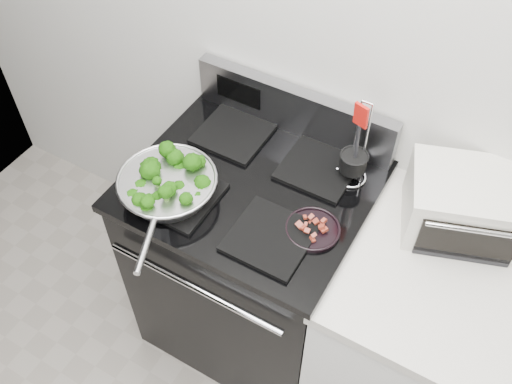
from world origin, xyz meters
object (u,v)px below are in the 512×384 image
Objects in this scene: skillet at (168,186)px; utensil_holder at (353,165)px; gas_range at (252,259)px; bacon_plate at (313,227)px; toaster_oven at (466,205)px.

skillet is 0.61m from utensil_holder.
utensil_holder reaches higher than gas_range.
bacon_plate is at bearing -9.05° from skillet.
skillet is 0.93m from toaster_oven.
gas_range is at bearing -130.79° from utensil_holder.
skillet is (-0.20, -0.19, 0.51)m from gas_range.
skillet is 1.17× the size of toaster_oven.
skillet is at bearing -175.14° from toaster_oven.
bacon_plate is 0.47m from toaster_oven.
bacon_plate is at bearing -16.75° from gas_range.
toaster_oven reaches higher than bacon_plate.
bacon_plate is at bearing -163.84° from toaster_oven.
toaster_oven is (0.85, 0.38, 0.02)m from skillet.
utensil_holder reaches higher than toaster_oven.
toaster_oven is at bearing 17.47° from utensil_holder.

